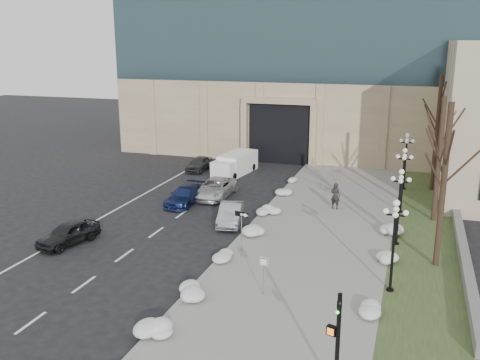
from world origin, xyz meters
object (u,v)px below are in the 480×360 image
Objects in this scene: lamppost_d at (406,154)px; car_b at (231,214)px; lamppost_c at (403,172)px; one_way_sign at (244,220)px; car_d at (215,188)px; car_e at (199,164)px; box_truck at (235,164)px; car_a at (68,233)px; keep_sign at (264,268)px; traffic_signal at (337,345)px; lamppost_b at (400,197)px; lamppost_a at (394,234)px; pedestrian at (335,196)px; car_c at (185,196)px.

car_b is at bearing -131.15° from lamppost_d.
car_b is at bearing -151.52° from lamppost_c.
one_way_sign is 0.52× the size of lamppost_d.
car_d is (-3.25, 5.62, 0.04)m from car_b.
box_truck reaches higher than car_e.
lamppost_d is at bearing 59.33° from car_a.
keep_sign is (2.61, -4.94, -0.55)m from one_way_sign.
car_e is at bearing -174.47° from box_truck.
one_way_sign is (10.28, -18.05, 1.39)m from car_e.
car_e is at bearing 123.79° from keep_sign.
traffic_signal reaches higher than car_e.
keep_sign is 0.43× the size of lamppost_b.
keep_sign is 22.74m from lamppost_d.
lamppost_a is (8.38, -2.50, 1.01)m from one_way_sign.
pedestrian reaches higher than car_b.
pedestrian is at bearing -122.38° from lamppost_d.
pedestrian is 14.80m from keep_sign.
car_a is 2.13× the size of pedestrian.
traffic_signal reaches higher than car_b.
car_c is (-4.77, 3.15, -0.02)m from car_b.
box_truck is (-4.22, 13.27, 0.22)m from car_b.
lamppost_b is 1.00× the size of lamppost_d.
car_c is 1.18× the size of traffic_signal.
one_way_sign is 0.52× the size of lamppost_c.
lamppost_c is 1.00× the size of lamppost_d.
lamppost_a is at bearing -0.87° from one_way_sign.
lamppost_d is (0.00, 19.50, 0.00)m from lamppost_a.
car_b is at bearing 146.54° from lamppost_a.
car_b is 15.54m from car_e.
car_e is 16.34m from pedestrian.
car_b is at bearing 176.62° from lamppost_b.
one_way_sign is at bearing -116.24° from lamppost_d.
one_way_sign is 1.21× the size of keep_sign.
car_b is 13.93m from box_truck.
car_e is 23.48m from lamppost_b.
lamppost_a is at bearing -48.31° from car_e.
car_d is 7.72m from box_truck.
car_e is 2.04× the size of pedestrian.
box_truck is 2.97× the size of keep_sign.
car_a is at bearing -91.20° from car_e.
keep_sign is at bearing -63.15° from car_d.
car_a is at bearing -152.84° from car_b.
keep_sign is at bearing 99.54° from pedestrian.
car_b is at bearing 133.34° from one_way_sign.
traffic_signal is at bearing -52.85° from car_c.
lamppost_d is (4.56, 7.19, 1.99)m from pedestrian.
lamppost_b reaches higher than car_b.
car_c is 0.75× the size of box_truck.
lamppost_b is 6.50m from lamppost_c.
lamppost_a is at bearing -45.93° from box_truck.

